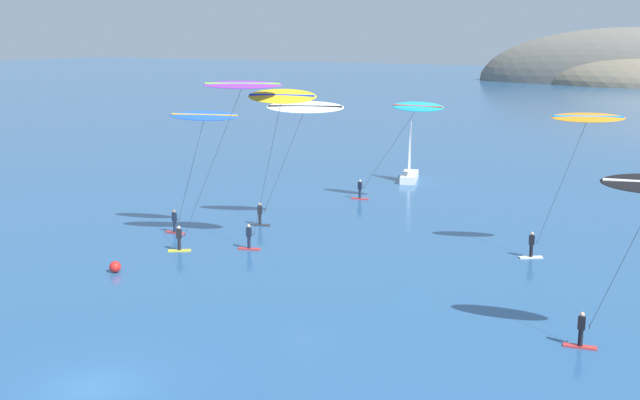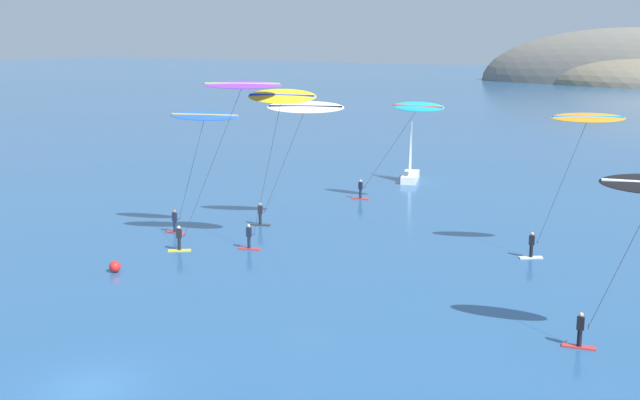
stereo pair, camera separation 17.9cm
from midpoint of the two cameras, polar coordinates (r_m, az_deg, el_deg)
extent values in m
plane|color=#285689|center=(34.80, -15.81, -12.72)|extent=(600.00, 600.00, 0.00)
ellipsoid|color=slate|center=(233.64, 21.21, 7.69)|extent=(82.60, 25.55, 30.12)
cube|color=white|center=(78.13, 6.50, 1.64)|extent=(2.85, 5.00, 0.70)
cone|color=white|center=(80.48, 6.66, 1.94)|extent=(1.31, 2.26, 0.67)
cylinder|color=#B2B2B7|center=(77.97, 6.57, 3.74)|extent=(0.12, 0.12, 5.00)
pyramid|color=white|center=(77.10, 6.51, 3.52)|extent=(0.65, 1.73, 4.25)
cylinder|color=#A5A5AD|center=(77.44, 6.47, 2.00)|extent=(0.65, 1.73, 0.08)
cube|color=red|center=(69.20, 2.97, 0.10)|extent=(1.55, 0.77, 0.08)
cylinder|color=#192338|center=(69.11, 2.97, 0.46)|extent=(0.22, 0.22, 0.80)
cube|color=#192338|center=(68.98, 2.98, 1.03)|extent=(0.34, 0.21, 0.60)
sphere|color=beige|center=(68.90, 2.98, 1.37)|extent=(0.22, 0.22, 0.22)
cylinder|color=black|center=(68.84, 3.23, 0.90)|extent=(0.05, 0.55, 0.04)
ellipsoid|color=#23B2C6|center=(65.71, 7.07, 6.59)|extent=(4.55, 1.15, 0.89)
cylinder|color=#DB4C38|center=(65.71, 7.07, 6.64)|extent=(4.31, 0.24, 0.16)
cylinder|color=#333338|center=(67.16, 5.10, 3.64)|extent=(4.87, 0.11, 7.06)
cube|color=red|center=(39.27, 18.06, -9.90)|extent=(1.55, 0.65, 0.08)
cylinder|color=black|center=(39.11, 18.10, -9.30)|extent=(0.22, 0.22, 0.80)
cube|color=black|center=(38.87, 18.17, -8.33)|extent=(0.37, 0.26, 0.60)
sphere|color=tan|center=(38.73, 18.21, -7.75)|extent=(0.22, 0.22, 0.22)
cylinder|color=black|center=(38.91, 18.67, -8.54)|extent=(0.13, 0.55, 0.04)
cylinder|color=#333338|center=(37.91, 20.86, -3.94)|extent=(2.44, 0.45, 6.67)
cube|color=silver|center=(53.14, 14.85, -3.97)|extent=(1.45, 1.20, 0.08)
cylinder|color=black|center=(53.03, 14.88, -3.51)|extent=(0.22, 0.22, 0.80)
cube|color=black|center=(52.85, 14.92, -2.78)|extent=(0.39, 0.32, 0.60)
sphere|color=tan|center=(52.75, 14.94, -2.34)|extent=(0.22, 0.22, 0.22)
cylinder|color=black|center=(52.93, 15.29, -2.91)|extent=(0.25, 0.52, 0.04)
ellipsoid|color=orange|center=(51.95, 18.62, 5.57)|extent=(4.55, 2.79, 0.66)
cylinder|color=#0F7FE5|center=(51.94, 18.62, 5.62)|extent=(3.96, 1.77, 0.16)
cylinder|color=#333338|center=(52.28, 16.93, 1.24)|extent=(2.42, 1.03, 7.88)
cube|color=yellow|center=(53.79, -9.86, -3.55)|extent=(1.47, 1.17, 0.08)
cylinder|color=black|center=(53.67, -9.88, -3.09)|extent=(0.22, 0.22, 0.80)
cube|color=black|center=(53.49, -9.91, -2.37)|extent=(0.39, 0.33, 0.60)
sphere|color=beige|center=(53.39, -9.92, -1.93)|extent=(0.22, 0.22, 0.22)
cylinder|color=black|center=(53.44, -9.54, -2.51)|extent=(0.27, 0.51, 0.04)
ellipsoid|color=purple|center=(50.99, -5.45, 8.16)|extent=(5.13, 3.38, 0.59)
cylinder|color=#7ACC42|center=(50.99, -5.45, 8.22)|extent=(4.39, 2.17, 0.16)
cylinder|color=#333338|center=(51.96, -7.55, 2.65)|extent=(3.71, 1.76, 9.78)
cube|color=red|center=(53.59, -4.96, -3.47)|extent=(1.55, 0.81, 0.08)
cylinder|color=#192338|center=(53.48, -4.97, -3.01)|extent=(0.22, 0.22, 0.80)
cube|color=#192338|center=(53.30, -4.99, -2.29)|extent=(0.38, 0.28, 0.60)
sphere|color=beige|center=(53.20, -4.99, -1.85)|extent=(0.22, 0.22, 0.22)
cylinder|color=black|center=(53.21, -4.63, -2.44)|extent=(0.18, 0.54, 0.04)
ellipsoid|color=yellow|center=(51.06, -2.63, 7.38)|extent=(4.75, 2.63, 0.99)
cylinder|color=#1432E0|center=(51.06, -2.63, 7.44)|extent=(4.18, 1.29, 0.16)
cylinder|color=#333338|center=(51.95, -3.65, 2.32)|extent=(1.99, 0.57, 9.03)
cube|color=#2D2D33|center=(60.06, -4.18, -1.76)|extent=(1.55, 0.85, 0.08)
cylinder|color=black|center=(59.96, -4.19, -1.35)|extent=(0.22, 0.22, 0.80)
cube|color=black|center=(59.80, -4.20, -0.70)|extent=(0.39, 0.32, 0.60)
sphere|color=tan|center=(59.71, -4.20, -0.30)|extent=(0.22, 0.22, 0.22)
cylinder|color=black|center=(59.76, -3.87, -0.82)|extent=(0.25, 0.52, 0.04)
ellipsoid|color=white|center=(58.02, -0.96, 6.62)|extent=(5.63, 3.26, 0.94)
cylinder|color=black|center=(58.01, -0.96, 6.67)|extent=(4.99, 2.24, 0.16)
cylinder|color=#333338|center=(58.75, -2.44, 2.80)|extent=(2.87, 1.24, 7.70)
cube|color=red|center=(58.55, -10.18, -2.28)|extent=(1.51, 0.44, 0.08)
cylinder|color=#192338|center=(58.44, -10.19, -1.86)|extent=(0.22, 0.22, 0.80)
cube|color=#192338|center=(58.28, -10.22, -1.19)|extent=(0.38, 0.29, 0.60)
sphere|color=#9E7051|center=(58.19, -10.23, -0.79)|extent=(0.22, 0.22, 0.22)
cylinder|color=black|center=(58.17, -9.90, -1.33)|extent=(0.19, 0.54, 0.04)
ellipsoid|color=blue|center=(56.10, -8.11, 5.95)|extent=(5.20, 2.52, 0.74)
cylinder|color=gold|center=(56.10, -8.12, 6.00)|extent=(4.68, 1.53, 0.16)
cylinder|color=#333338|center=(57.02, -9.02, 2.20)|extent=(2.12, 0.65, 7.34)
sphere|color=red|center=(49.89, -14.27, -4.61)|extent=(0.70, 0.70, 0.70)
camera|label=1|loc=(0.09, -89.90, 0.02)|focal=45.00mm
camera|label=2|loc=(0.09, 90.10, -0.02)|focal=45.00mm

